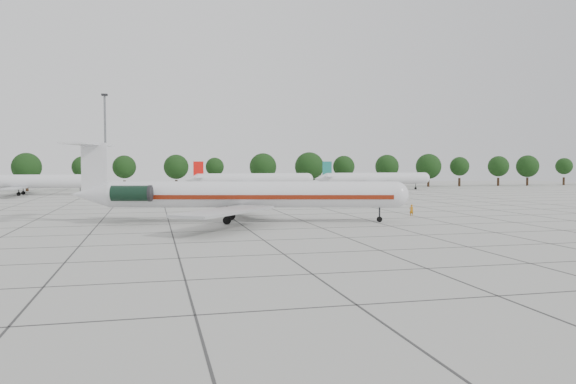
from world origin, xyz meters
name	(u,v)px	position (x,y,z in m)	size (l,w,h in m)	color
ground	(303,221)	(0.00, 0.00, 0.00)	(260.00, 260.00, 0.00)	#B6B6AE
apron_joints	(276,210)	(0.00, 15.00, 0.01)	(170.00, 170.00, 0.02)	#383838
main_airliner	(234,194)	(-8.37, 0.40, 3.34)	(39.89, 30.86, 9.47)	silver
ground_crew	(411,210)	(15.61, 2.27, 0.77)	(0.56, 0.37, 1.54)	#C9720B
bg_airliner_b	(25,182)	(-44.95, 66.26, 2.91)	(28.24, 27.20, 7.40)	silver
bg_airliner_c	(253,180)	(6.13, 69.36, 2.91)	(28.24, 27.20, 7.40)	silver
bg_airliner_d	(376,179)	(38.72, 70.41, 2.91)	(28.24, 27.20, 7.40)	silver
tree_line	(176,167)	(-11.68, 85.00, 5.98)	(249.86, 8.44, 10.22)	#332114
floodlight_mast	(105,136)	(-30.00, 92.00, 14.28)	(1.60, 1.60, 25.45)	slate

